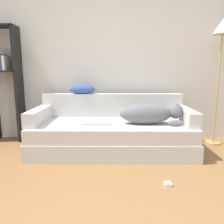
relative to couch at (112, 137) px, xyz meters
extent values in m
cube|color=silver|center=(0.01, 0.62, 1.16)|extent=(7.96, 0.06, 2.70)
cube|color=silver|center=(0.00, 0.00, -0.08)|extent=(2.02, 0.91, 0.21)
cube|color=silver|center=(0.00, -0.01, 0.11)|extent=(1.98, 0.87, 0.17)
cube|color=silver|center=(0.00, 0.39, 0.36)|extent=(1.98, 0.15, 0.33)
cube|color=silver|center=(-0.94, -0.01, 0.28)|extent=(0.15, 0.72, 0.17)
cube|color=silver|center=(0.94, -0.01, 0.28)|extent=(0.15, 0.72, 0.17)
ellipsoid|color=slate|center=(0.42, -0.08, 0.32)|extent=(0.64, 0.26, 0.25)
sphere|color=slate|center=(0.78, -0.08, 0.35)|extent=(0.18, 0.18, 0.18)
cone|color=slate|center=(0.78, -0.13, 0.42)|extent=(0.06, 0.06, 0.08)
cone|color=slate|center=(0.78, -0.03, 0.42)|extent=(0.06, 0.06, 0.08)
ellipsoid|color=slate|center=(0.76, -0.20, 0.23)|extent=(0.19, 0.07, 0.08)
cube|color=#B7B7BC|center=(-0.20, -0.05, 0.20)|extent=(0.36, 0.27, 0.02)
ellipsoid|color=#335199|center=(-0.43, 0.38, 0.59)|extent=(0.37, 0.18, 0.13)
cube|color=black|center=(-1.36, 0.44, 0.64)|extent=(0.04, 0.26, 1.65)
cube|color=black|center=(-1.56, 0.44, 1.45)|extent=(0.42, 0.26, 0.02)
cube|color=black|center=(-1.56, 0.44, 0.84)|extent=(0.42, 0.26, 0.02)
cube|color=red|center=(-1.58, 0.43, 0.93)|extent=(0.03, 0.20, 0.17)
cube|color=#234C93|center=(-1.54, 0.43, 0.96)|extent=(0.02, 0.20, 0.22)
cube|color=silver|center=(-1.51, 0.43, 0.95)|extent=(0.04, 0.20, 0.20)
cylinder|color=tan|center=(1.45, 0.29, -0.18)|extent=(0.21, 0.21, 0.02)
cylinder|color=tan|center=(1.45, 0.29, 0.58)|extent=(0.02, 0.02, 1.48)
cone|color=beige|center=(1.45, 0.29, 1.42)|extent=(0.26, 0.26, 0.20)
cube|color=silver|center=(0.51, -0.90, -0.17)|extent=(0.06, 0.06, 0.03)
camera|label=1|loc=(0.02, -2.73, 0.83)|focal=35.00mm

